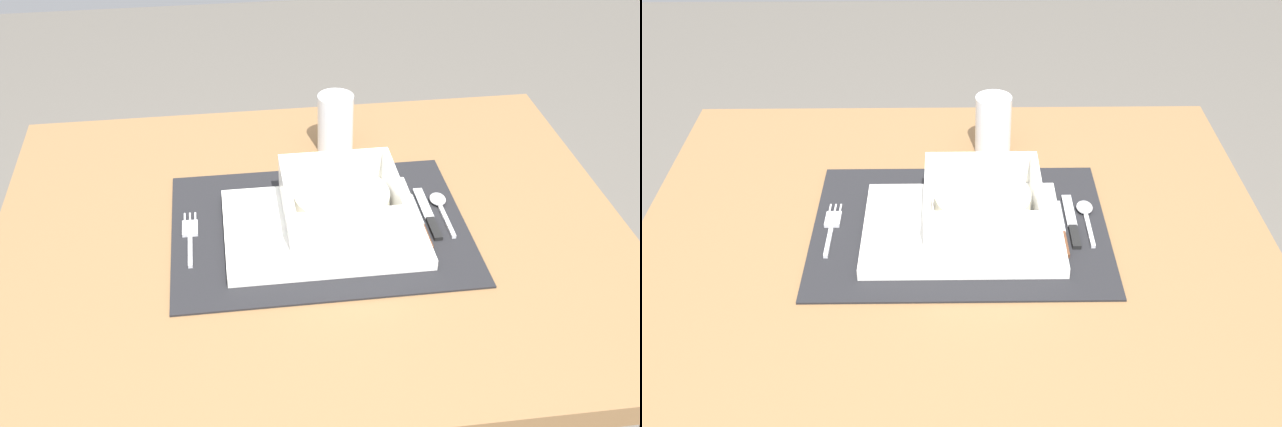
{
  "view_description": "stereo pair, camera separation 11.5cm",
  "coord_description": "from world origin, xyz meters",
  "views": [
    {
      "loc": [
        -0.12,
        -0.95,
        1.43
      ],
      "look_at": [
        0.01,
        -0.0,
        0.78
      ],
      "focal_mm": 45.8,
      "sensor_mm": 36.0,
      "label": 1
    },
    {
      "loc": [
        -0.0,
        -0.96,
        1.43
      ],
      "look_at": [
        0.01,
        -0.0,
        0.78
      ],
      "focal_mm": 45.8,
      "sensor_mm": 36.0,
      "label": 2
    }
  ],
  "objects": [
    {
      "name": "bread_knife",
      "position": [
        0.15,
        -0.02,
        0.75
      ],
      "size": [
        0.01,
        0.13,
        0.01
      ],
      "rotation": [
        0.0,
        0.0,
        -0.01
      ],
      "color": "#59331E",
      "rests_on": "placemat"
    },
    {
      "name": "spoon",
      "position": [
        0.19,
        0.03,
        0.76
      ],
      "size": [
        0.02,
        0.11,
        0.01
      ],
      "rotation": [
        0.0,
        0.0,
        0.05
      ],
      "color": "silver",
      "rests_on": "placemat"
    },
    {
      "name": "drinking_glass",
      "position": [
        0.07,
        0.23,
        0.79
      ],
      "size": [
        0.06,
        0.06,
        0.1
      ],
      "color": "white",
      "rests_on": "dining_table"
    },
    {
      "name": "placemat",
      "position": [
        0.01,
        -0.0,
        0.75
      ],
      "size": [
        0.42,
        0.33,
        0.0
      ],
      "primitive_type": "cube",
      "color": "black",
      "rests_on": "dining_table"
    },
    {
      "name": "dining_table",
      "position": [
        0.0,
        0.0,
        0.64
      ],
      "size": [
        0.91,
        0.76,
        0.75
      ],
      "color": "brown",
      "rests_on": "ground"
    },
    {
      "name": "fork",
      "position": [
        -0.17,
        0.0,
        0.75
      ],
      "size": [
        0.02,
        0.13,
        0.0
      ],
      "rotation": [
        0.0,
        0.0,
        -0.01
      ],
      "color": "silver",
      "rests_on": "placemat"
    },
    {
      "name": "porridge_bowl",
      "position": [
        0.04,
        0.01,
        0.79
      ],
      "size": [
        0.16,
        0.16,
        0.06
      ],
      "color": "white",
      "rests_on": "serving_plate"
    },
    {
      "name": "serving_plate",
      "position": [
        0.01,
        -0.01,
        0.76
      ],
      "size": [
        0.28,
        0.21,
        0.02
      ],
      "primitive_type": "cube",
      "color": "white",
      "rests_on": "placemat"
    },
    {
      "name": "butter_knife",
      "position": [
        0.17,
        0.0,
        0.75
      ],
      "size": [
        0.01,
        0.13,
        0.01
      ],
      "rotation": [
        0.0,
        0.0,
        -0.04
      ],
      "color": "black",
      "rests_on": "placemat"
    }
  ]
}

